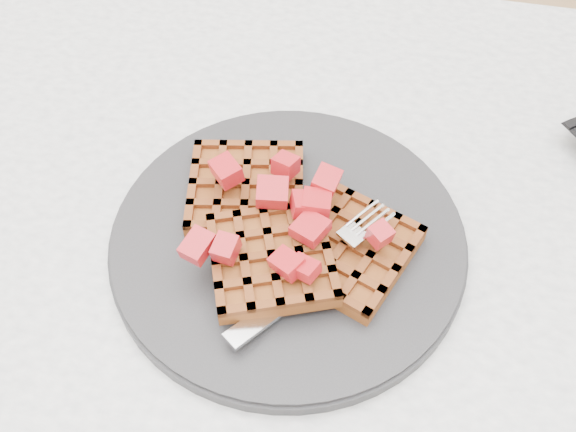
{
  "coord_description": "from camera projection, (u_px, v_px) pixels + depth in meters",
  "views": [
    {
      "loc": [
        0.02,
        -0.32,
        1.21
      ],
      "look_at": [
        -0.04,
        -0.01,
        0.79
      ],
      "focal_mm": 40.0,
      "sensor_mm": 36.0,
      "label": 1
    }
  ],
  "objects": [
    {
      "name": "table",
      "position": [
        329.0,
        311.0,
        0.65
      ],
      "size": [
        1.2,
        0.8,
        0.75
      ],
      "color": "silver",
      "rests_on": "ground"
    },
    {
      "name": "plate",
      "position": [
        288.0,
        238.0,
        0.55
      ],
      "size": [
        0.31,
        0.31,
        0.02
      ],
      "primitive_type": "cylinder",
      "color": "black",
      "rests_on": "table"
    },
    {
      "name": "waffles",
      "position": [
        287.0,
        229.0,
        0.54
      ],
      "size": [
        0.22,
        0.2,
        0.03
      ],
      "color": "brown",
      "rests_on": "plate"
    },
    {
      "name": "strawberry_pile",
      "position": [
        288.0,
        205.0,
        0.52
      ],
      "size": [
        0.15,
        0.15,
        0.02
      ],
      "primitive_type": null,
      "color": "#93020B",
      "rests_on": "waffles"
    },
    {
      "name": "fork",
      "position": [
        323.0,
        271.0,
        0.51
      ],
      "size": [
        0.12,
        0.16,
        0.02
      ],
      "primitive_type": null,
      "rotation": [
        0.0,
        0.0,
        -0.62
      ],
      "color": "silver",
      "rests_on": "plate"
    }
  ]
}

